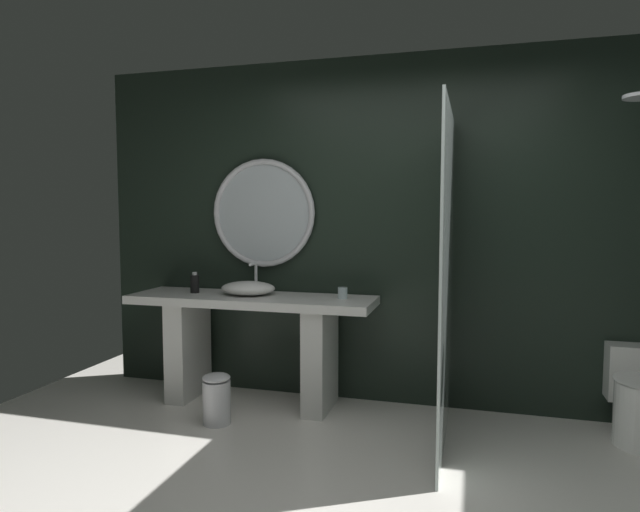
# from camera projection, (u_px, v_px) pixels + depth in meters

# --- Properties ---
(back_wall_panel) EXTENTS (4.80, 0.10, 2.60)m
(back_wall_panel) POSITION_uv_depth(u_px,v_px,m) (399.00, 232.00, 4.12)
(back_wall_panel) COLOR black
(back_wall_panel) RESTS_ON ground_plane
(vanity_counter) EXTENTS (1.86, 0.54, 0.82)m
(vanity_counter) POSITION_uv_depth(u_px,v_px,m) (252.00, 334.00, 4.14)
(vanity_counter) COLOR silver
(vanity_counter) RESTS_ON ground_plane
(vessel_sink) EXTENTS (0.41, 0.34, 0.23)m
(vessel_sink) POSITION_uv_depth(u_px,v_px,m) (248.00, 288.00, 4.15)
(vessel_sink) COLOR white
(vessel_sink) RESTS_ON vanity_counter
(tumbler_cup) EXTENTS (0.07, 0.07, 0.08)m
(tumbler_cup) POSITION_uv_depth(u_px,v_px,m) (343.00, 293.00, 3.98)
(tumbler_cup) COLOR silver
(tumbler_cup) RESTS_ON vanity_counter
(soap_dispenser) EXTENTS (0.07, 0.07, 0.16)m
(soap_dispenser) POSITION_uv_depth(u_px,v_px,m) (195.00, 283.00, 4.25)
(soap_dispenser) COLOR black
(soap_dispenser) RESTS_ON vanity_counter
(round_wall_mirror) EXTENTS (0.85, 0.05, 0.85)m
(round_wall_mirror) POSITION_uv_depth(u_px,v_px,m) (263.00, 213.00, 4.31)
(round_wall_mirror) COLOR silver
(shower_glass_panel) EXTENTS (0.02, 1.27, 2.07)m
(shower_glass_panel) POSITION_uv_depth(u_px,v_px,m) (447.00, 279.00, 3.37)
(shower_glass_panel) COLOR silver
(shower_glass_panel) RESTS_ON ground_plane
(waste_bin) EXTENTS (0.19, 0.19, 0.35)m
(waste_bin) POSITION_uv_depth(u_px,v_px,m) (217.00, 398.00, 3.75)
(waste_bin) COLOR silver
(waste_bin) RESTS_ON ground_plane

